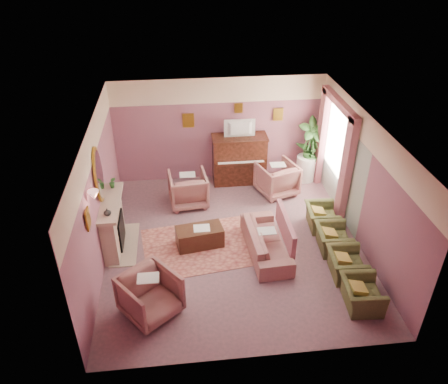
{
  "coord_description": "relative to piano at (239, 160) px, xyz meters",
  "views": [
    {
      "loc": [
        -1.05,
        -7.56,
        6.1
      ],
      "look_at": [
        -0.16,
        0.4,
        1.09
      ],
      "focal_mm": 35.0,
      "sensor_mm": 36.0,
      "label": 1
    }
  ],
  "objects": [
    {
      "name": "sofa",
      "position": [
        0.16,
        -3.04,
        -0.27
      ],
      "size": [
        0.63,
        1.9,
        0.77
      ],
      "primitive_type": "imported",
      "color": "#9F6660",
      "rests_on": "floor"
    },
    {
      "name": "wall_back",
      "position": [
        -0.5,
        0.32,
        0.75
      ],
      "size": [
        5.5,
        0.02,
        2.8
      ],
      "primitive_type": "cube",
      "color": "#734A66",
      "rests_on": "floor"
    },
    {
      "name": "stripe_panel",
      "position": [
        2.23,
        -1.38,
        0.42
      ],
      "size": [
        0.01,
        3.0,
        2.15
      ],
      "primitive_type": "cube",
      "color": "#A8B1A3",
      "rests_on": "wall_right"
    },
    {
      "name": "olive_chair_c",
      "position": [
        1.6,
        -3.12,
        -0.3
      ],
      "size": [
        0.57,
        0.81,
        0.7
      ],
      "primitive_type": "imported",
      "color": "#50572C",
      "rests_on": "floor"
    },
    {
      "name": "area_rug",
      "position": [
        -1.21,
        -2.73,
        -0.64
      ],
      "size": [
        2.72,
        2.12,
        0.01
      ],
      "primitive_type": "cube",
      "rotation": [
        0.0,
        0.0,
        0.13
      ],
      "color": "#AE5E54",
      "rests_on": "floor"
    },
    {
      "name": "curtain_left",
      "position": [
        2.12,
        -2.05,
        0.65
      ],
      "size": [
        0.16,
        0.34,
        2.6
      ],
      "primitive_type": "cube",
      "color": "#A95C69",
      "rests_on": "floor"
    },
    {
      "name": "wall_left",
      "position": [
        -3.25,
        -2.68,
        0.75
      ],
      "size": [
        0.02,
        6.0,
        2.8
      ],
      "primitive_type": "cube",
      "color": "#734A66",
      "rests_on": "floor"
    },
    {
      "name": "piano_top",
      "position": [
        0.0,
        0.0,
        0.66
      ],
      "size": [
        1.45,
        0.65,
        0.04
      ],
      "primitive_type": "cube",
      "color": "#3C1A10",
      "rests_on": "piano"
    },
    {
      "name": "mirror_glass",
      "position": [
        -3.17,
        -2.48,
        1.15
      ],
      "size": [
        0.01,
        0.6,
        1.06
      ],
      "primitive_type": "ellipsoid",
      "color": "white",
      "rests_on": "wall_left"
    },
    {
      "name": "curtain_right",
      "position": [
        2.12,
        -0.21,
        0.65
      ],
      "size": [
        0.16,
        0.34,
        2.6
      ],
      "primitive_type": "cube",
      "color": "#A95C69",
      "rests_on": "floor"
    },
    {
      "name": "mirror_frame",
      "position": [
        -3.2,
        -2.48,
        1.15
      ],
      "size": [
        0.04,
        0.72,
        1.2
      ],
      "primitive_type": "ellipsoid",
      "color": "#AD8422",
      "rests_on": "wall_left"
    },
    {
      "name": "palm_plant",
      "position": [
        1.91,
        -0.1,
        0.41
      ],
      "size": [
        0.76,
        0.76,
        1.44
      ],
      "primitive_type": "imported",
      "color": "#2A5A24",
      "rests_on": "palm_pot"
    },
    {
      "name": "print_back_right",
      "position": [
        1.05,
        0.28,
        1.13
      ],
      "size": [
        0.26,
        0.03,
        0.34
      ],
      "primitive_type": "cube",
      "color": "#AD8422",
      "rests_on": "wall_back"
    },
    {
      "name": "side_plant_big",
      "position": [
        1.82,
        -0.12,
        0.22
      ],
      "size": [
        0.3,
        0.3,
        0.34
      ],
      "primitive_type": "imported",
      "color": "#2A5A24",
      "rests_on": "side_table"
    },
    {
      "name": "piano_keyshelf",
      "position": [
        -0.0,
        -0.35,
        0.07
      ],
      "size": [
        1.3,
        0.12,
        0.06
      ],
      "primitive_type": "cube",
      "color": "#3C1A10",
      "rests_on": "piano"
    },
    {
      "name": "mantel_vase",
      "position": [
        -3.05,
        -2.98,
        0.58
      ],
      "size": [
        0.16,
        0.16,
        0.16
      ],
      "primitive_type": "imported",
      "color": "#F7DEBD",
      "rests_on": "mantel_shelf"
    },
    {
      "name": "fireplace_inset",
      "position": [
        -2.99,
        -2.48,
        -0.25
      ],
      "size": [
        0.18,
        0.72,
        0.68
      ],
      "primitive_type": "cube",
      "color": "black",
      "rests_on": "floor"
    },
    {
      "name": "window_blind",
      "position": [
        2.2,
        -1.13,
        1.05
      ],
      "size": [
        0.03,
        1.4,
        1.8
      ],
      "primitive_type": "cube",
      "color": "beige",
      "rests_on": "wall_right"
    },
    {
      "name": "fire_ember",
      "position": [
        -2.95,
        -2.48,
        -0.43
      ],
      "size": [
        0.06,
        0.54,
        0.1
      ],
      "primitive_type": "cube",
      "color": "orange",
      "rests_on": "floor"
    },
    {
      "name": "olive_chair_d",
      "position": [
        1.6,
        -2.3,
        -0.3
      ],
      "size": [
        0.57,
        0.81,
        0.7
      ],
      "primitive_type": "imported",
      "color": "#50572C",
      "rests_on": "floor"
    },
    {
      "name": "floor",
      "position": [
        -0.5,
        -2.68,
        -0.65
      ],
      "size": [
        5.5,
        6.0,
        0.01
      ],
      "primitive_type": "cube",
      "color": "#7D5862",
      "rests_on": "ground"
    },
    {
      "name": "side_table",
      "position": [
        1.82,
        -0.12,
        -0.3
      ],
      "size": [
        0.52,
        0.52,
        0.7
      ],
      "primitive_type": "cylinder",
      "color": "white",
      "rests_on": "floor"
    },
    {
      "name": "piano",
      "position": [
        0.0,
        0.0,
        0.0
      ],
      "size": [
        1.4,
        0.6,
        1.3
      ],
      "primitive_type": "cube",
      "color": "#3C1A10",
      "rests_on": "floor"
    },
    {
      "name": "coffee_table",
      "position": [
        -1.24,
        -2.67,
        -0.43
      ],
      "size": [
        1.07,
        0.66,
        0.45
      ],
      "primitive_type": "cube",
      "rotation": [
        0.0,
        0.0,
        0.16
      ],
      "color": "#402417",
      "rests_on": "floor"
    },
    {
      "name": "table_paper",
      "position": [
        -1.19,
        -2.67,
        -0.2
      ],
      "size": [
        0.35,
        0.28,
        0.01
      ],
      "primitive_type": "cube",
      "color": "white",
      "rests_on": "coffee_table"
    },
    {
      "name": "floral_armchair_right",
      "position": [
        0.89,
        -0.73,
        -0.18
      ],
      "size": [
        0.9,
        0.9,
        0.94
      ],
      "primitive_type": "imported",
      "color": "#9F6660",
      "rests_on": "floor"
    },
    {
      "name": "floral_armchair_left",
      "position": [
        -1.42,
        -0.98,
        -0.18
      ],
      "size": [
        0.9,
        0.9,
        0.94
      ],
      "primitive_type": "imported",
      "color": "#9F6660",
      "rests_on": "floor"
    },
    {
      "name": "hearth",
      "position": [
        -2.89,
        -2.48,
        -0.64
      ],
      "size": [
        0.55,
        1.5,
        0.02
      ],
      "primitive_type": "cube",
      "color": "tan",
      "rests_on": "floor"
    },
    {
      "name": "palm_pot",
      "position": [
        1.91,
        -0.1,
        -0.48
      ],
      "size": [
        0.34,
        0.34,
        0.34
      ],
      "primitive_type": "cylinder",
      "color": "#A1554B",
      "rests_on": "floor"
    },
    {
      "name": "mantel_plant",
      "position": [
        -3.05,
        -1.93,
        0.64
      ],
      "size": [
        0.16,
        0.16,
        0.28
      ],
      "primitive_type": "imported",
      "color": "#2A5A24",
      "rests_on": "mantel_shelf"
    },
    {
      "name": "olive_chair_b",
      "position": [
        1.6,
        -3.94,
        -0.3
      ],
      "size": [
        0.57,
        0.81,
        0.7
      ],
      "primitive_type": "imported",
      "color": "#50572C",
      "rests_on": "floor"
    },
    {
      "name": "floral_armchair_front",
      "position": [
        -2.24,
        -4.52,
        -0.18
      ],
      "size": [
        0.9,
        0.9,
        0.94
      ],
      "primitive_type": "imported",
      "color": "#9F6660",
      "rests_on": "floor"
    },
    {
      "name": "sofa_throw",
      "position": [
        0.56,
        -3.04,
        -0.05
      ],
      "size": [
        0.1,
        1.44,
        0.53
      ],
      "primitive_type": "cube",
      "color": "#A95C69",
      "rests_on": "sofa"
    },
    {
      "name": "mantel_shelf",
      "position": [
        -3.06,
        -2.48,
        0.47
      ],
      "size": [
        0.4,
        1.55,
        0.07
      ],
      "primitive_type": "cube",
      "color": "tan",
      "rests_on": "fireplace_surround"
    },
    {
      "name": "pelmet",
      "position": [
        2.12,
        -1.13,
        1.91
      ],
      "size": [
        0.16,
        2.2,
        0.16
      ],
      "primitive_type": "cube",
      "color": "#A95C69",
      "rests_on": "wall_right"
    },
    {
      "name": "sconce_shade",
      "position": [
        -3.12,
        -3.53,
        1.33
      ],
      "size": [
        0.2,
        0.2,
        0.16
      ],
      "primitive_type": "cone",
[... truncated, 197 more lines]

